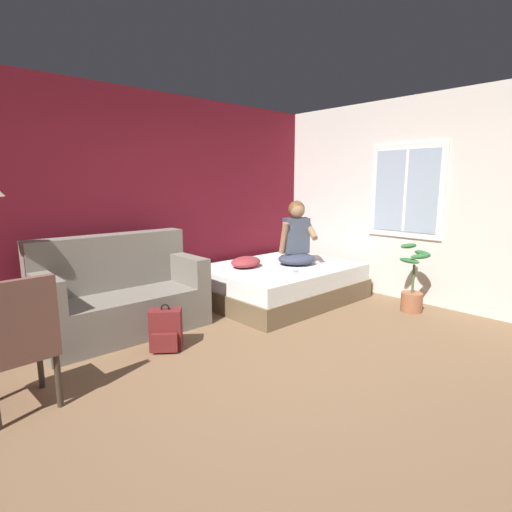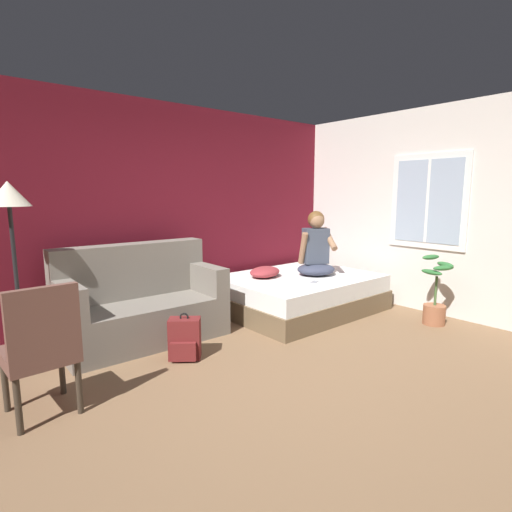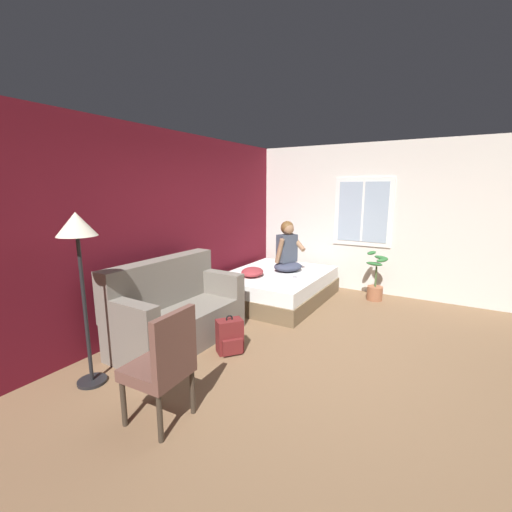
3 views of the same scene
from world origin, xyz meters
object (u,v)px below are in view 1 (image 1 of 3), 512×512
(couch, at_px, (121,296))
(cell_phone, at_px, (295,272))
(throw_pillow, at_px, (246,262))
(potted_plant, at_px, (413,288))
(bed, at_px, (280,283))
(person_seated, at_px, (296,239))
(side_chair, at_px, (18,340))
(backpack, at_px, (166,331))

(couch, distance_m, cell_phone, 2.11)
(couch, bearing_deg, throw_pillow, -3.12)
(throw_pillow, relative_size, potted_plant, 0.56)
(bed, relative_size, person_seated, 2.34)
(couch, bearing_deg, potted_plant, -31.56)
(potted_plant, bearing_deg, person_seated, 114.14)
(side_chair, bearing_deg, potted_plant, -11.05)
(couch, height_order, throw_pillow, couch)
(couch, bearing_deg, bed, -8.86)
(throw_pillow, bearing_deg, couch, 176.88)
(side_chair, height_order, throw_pillow, side_chair)
(bed, distance_m, backpack, 2.08)
(side_chair, distance_m, potted_plant, 4.23)
(backpack, bearing_deg, couch, 97.16)
(potted_plant, bearing_deg, throw_pillow, 125.95)
(couch, distance_m, person_seated, 2.42)
(person_seated, height_order, backpack, person_seated)
(throw_pillow, distance_m, potted_plant, 2.15)
(potted_plant, bearing_deg, side_chair, 168.95)
(side_chair, bearing_deg, cell_phone, 4.84)
(backpack, distance_m, cell_phone, 1.90)
(backpack, distance_m, throw_pillow, 1.78)
(couch, relative_size, person_seated, 1.96)
(cell_phone, xyz_separation_m, potted_plant, (0.99, -1.08, -0.18))
(throw_pillow, bearing_deg, side_chair, -162.46)
(bed, bearing_deg, person_seated, -24.86)
(couch, height_order, person_seated, person_seated)
(bed, xyz_separation_m, throw_pillow, (-0.42, 0.24, 0.31))
(couch, bearing_deg, backpack, -82.84)
(throw_pillow, bearing_deg, potted_plant, -54.05)
(bed, relative_size, couch, 1.20)
(backpack, height_order, throw_pillow, throw_pillow)
(bed, xyz_separation_m, side_chair, (-3.31, -0.68, 0.30))
(throw_pillow, relative_size, cell_phone, 3.33)
(bed, height_order, couch, couch)
(backpack, distance_m, potted_plant, 3.06)
(bed, distance_m, person_seated, 0.64)
(throw_pillow, bearing_deg, person_seated, -28.17)
(side_chair, relative_size, potted_plant, 1.15)
(bed, bearing_deg, side_chair, -168.45)
(couch, relative_size, cell_phone, 11.90)
(cell_phone, bearing_deg, throw_pillow, 179.78)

